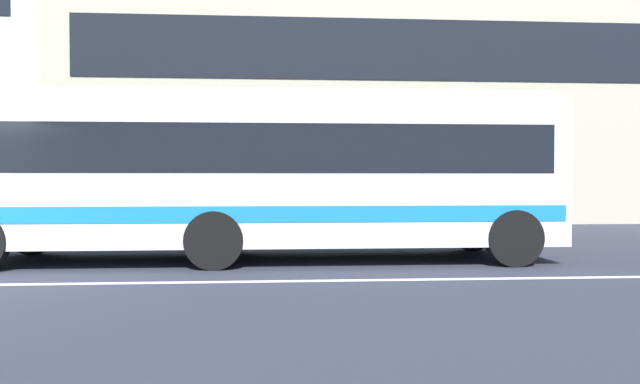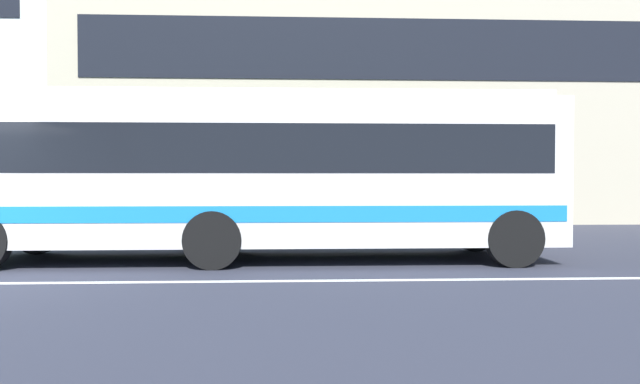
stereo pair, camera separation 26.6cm
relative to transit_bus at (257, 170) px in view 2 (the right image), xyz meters
name	(u,v)px [view 2 (the right image)]	position (x,y,z in m)	size (l,w,h in m)	color
hedge_row_far	(192,221)	(-1.84, 3.69, -1.24)	(14.42, 1.10, 0.95)	#2A6327
apartment_block_right	(397,97)	(5.14, 13.63, 3.27)	(24.55, 11.25, 9.98)	#B4AA90
transit_bus	(257,170)	(0.00, 0.00, 0.00)	(11.12, 2.56, 3.11)	silver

